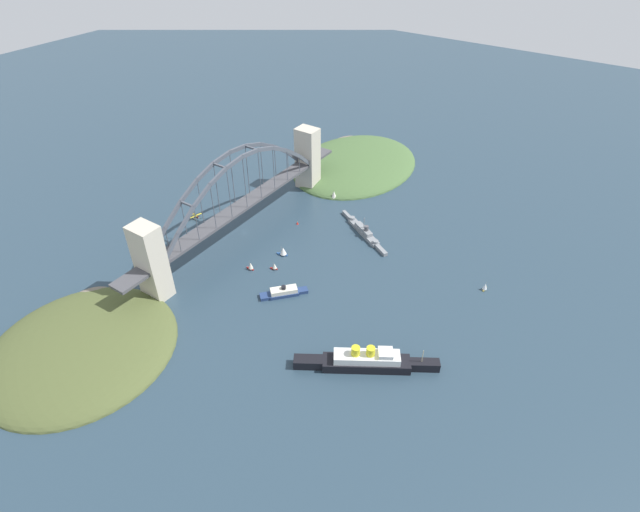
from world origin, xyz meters
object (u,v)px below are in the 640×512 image
object	(u,v)px
small_boat_0	(485,287)
small_boat_3	(283,251)
ocean_liner	(366,361)
seaplane_taxiing_near_bridge	(196,216)
naval_cruiser	(364,231)
small_boat_1	(334,195)
harbor_arch_bridge	(241,202)
small_boat_2	(274,266)
harbor_ferry_steamer	(284,292)
channel_marker_buoy	(297,223)
small_boat_4	(251,266)

from	to	relation	value
small_boat_0	small_boat_3	bearing A→B (deg)	-71.80
ocean_liner	seaplane_taxiing_near_bridge	bearing A→B (deg)	-106.65
naval_cruiser	seaplane_taxiing_near_bridge	xyz separation A→B (m)	(64.21, -140.56, -0.67)
naval_cruiser	seaplane_taxiing_near_bridge	world-z (taller)	naval_cruiser
small_boat_0	small_boat_1	xyz separation A→B (m)	(-48.72, -167.42, 1.00)
ocean_liner	naval_cruiser	world-z (taller)	ocean_liner
harbor_arch_bridge	seaplane_taxiing_near_bridge	bearing A→B (deg)	-81.51
naval_cruiser	small_boat_2	xyz separation A→B (m)	(82.54, -34.62, 0.52)
harbor_arch_bridge	seaplane_taxiing_near_bridge	world-z (taller)	harbor_arch_bridge
small_boat_1	small_boat_3	distance (m)	100.18
harbor_arch_bridge	naval_cruiser	size ratio (longest dim) A/B	3.97
harbor_arch_bridge	small_boat_0	size ratio (longest dim) A/B	36.47
harbor_ferry_steamer	seaplane_taxiing_near_bridge	world-z (taller)	harbor_ferry_steamer
small_boat_3	seaplane_taxiing_near_bridge	bearing A→B (deg)	-89.67
harbor_ferry_steamer	small_boat_3	distance (m)	49.42
harbor_ferry_steamer	small_boat_1	size ratio (longest dim) A/B	3.35
harbor_arch_bridge	ocean_liner	size ratio (longest dim) A/B	3.13
harbor_arch_bridge	small_boat_0	xyz separation A→B (m)	(-43.35, 202.12, -28.26)
ocean_liner	harbor_ferry_steamer	xyz separation A→B (m)	(-26.01, -85.66, -2.98)
small_boat_0	small_boat_2	xyz separation A→B (m)	(69.41, -147.98, -0.19)
channel_marker_buoy	ocean_liner	bearing A→B (deg)	50.70
small_boat_4	small_boat_0	bearing A→B (deg)	116.11
small_boat_4	harbor_ferry_steamer	bearing A→B (deg)	76.68
harbor_ferry_steamer	channel_marker_buoy	bearing A→B (deg)	-150.28
channel_marker_buoy	naval_cruiser	bearing A→B (deg)	109.19
small_boat_1	small_boat_4	bearing A→B (deg)	1.70
small_boat_0	small_boat_1	bearing A→B (deg)	-106.23
small_boat_0	channel_marker_buoy	distance (m)	170.94
harbor_arch_bridge	harbor_ferry_steamer	size ratio (longest dim) A/B	8.31
small_boat_1	small_boat_2	world-z (taller)	small_boat_1
ocean_liner	seaplane_taxiing_near_bridge	xyz separation A→B (m)	(-64.60, -216.05, -3.67)
small_boat_1	small_boat_2	size ratio (longest dim) A/B	1.43
naval_cruiser	small_boat_0	world-z (taller)	naval_cruiser
ocean_liner	small_boat_0	world-z (taller)	ocean_liner
naval_cruiser	small_boat_1	bearing A→B (deg)	-123.35
harbor_arch_bridge	small_boat_3	size ratio (longest dim) A/B	26.44
small_boat_3	naval_cruiser	bearing A→B (deg)	147.67
small_boat_2	small_boat_3	distance (m)	19.75
small_boat_4	channel_marker_buoy	size ratio (longest dim) A/B	2.80
small_boat_1	small_boat_4	xyz separation A→B (m)	(128.90, 3.82, -0.65)
channel_marker_buoy	small_boat_3	bearing A→B (deg)	21.45
small_boat_0	small_boat_3	distance (m)	161.73
harbor_ferry_steamer	small_boat_3	world-z (taller)	small_boat_3
small_boat_0	channel_marker_buoy	world-z (taller)	small_boat_0
channel_marker_buoy	small_boat_0	bearing A→B (deg)	92.30
ocean_liner	harbor_ferry_steamer	size ratio (longest dim) A/B	2.65
naval_cruiser	small_boat_3	distance (m)	75.33
seaplane_taxiing_near_bridge	small_boat_3	bearing A→B (deg)	90.33
harbor_ferry_steamer	naval_cruiser	bearing A→B (deg)	174.36
ocean_liner	small_boat_3	bearing A→B (deg)	-119.37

